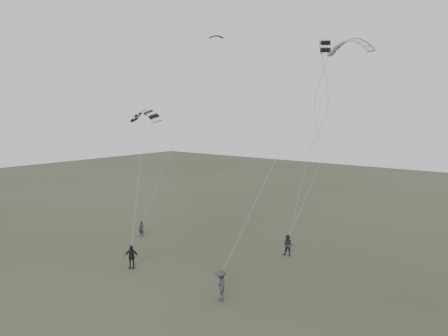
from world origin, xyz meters
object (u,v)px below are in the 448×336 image
Objects in this scene: kite_pale_large at (350,40)px; kite_striped at (145,112)px; kite_dark_small at (216,36)px; flyer_right at (288,245)px; kite_box at (325,46)px; flyer_left at (141,229)px; flyer_center at (131,257)px; flyer_far at (221,285)px.

kite_pale_large is 18.30m from kite_striped.
flyer_right is at bearing -48.84° from kite_dark_small.
flyer_left is at bearing 145.77° from kite_box.
flyer_left is 0.82× the size of flyer_center.
flyer_center is 8.80m from flyer_far.
flyer_far reaches higher than flyer_left.
kite_pale_large is at bearing -17.49° from kite_dark_small.
flyer_far is 2.89× the size of kite_box.
flyer_right is 2.56× the size of kite_box.
kite_dark_small reaches higher than kite_pale_large.
flyer_right is at bearing -96.64° from kite_pale_large.
flyer_center is 1.28× the size of kite_dark_small.
flyer_right is 12.52m from flyer_center.
kite_pale_large is at bearing 19.89° from flyer_center.
flyer_left is at bearing 95.35° from flyer_center.
kite_dark_small reaches higher than flyer_left.
kite_striped reaches higher than flyer_far.
kite_striped reaches higher than flyer_left.
kite_striped is (-11.33, 4.23, 10.71)m from flyer_far.
flyer_right is 16.23m from kite_box.
flyer_left is 0.84× the size of flyer_right.
flyer_right is 20.98m from kite_dark_small.
flyer_far is 0.46× the size of kite_pale_large.
kite_pale_large is at bearing 59.62° from flyer_right.
kite_dark_small is 0.33× the size of kite_pale_large.
kite_box is (14.94, -7.50, -3.15)m from kite_dark_small.
kite_pale_large reaches higher than flyer_far.
flyer_left is 15.91m from flyer_far.
flyer_center is at bearing -111.00° from kite_dark_small.
kite_pale_large is 6.30× the size of kite_box.
flyer_center is 0.41× the size of kite_pale_large.
flyer_left is at bearing 150.19° from kite_striped.
kite_striped reaches higher than flyer_center.
kite_pale_large is 1.34× the size of kite_striped.
kite_dark_small reaches higher than kite_striped.
kite_dark_small is 0.44× the size of kite_striped.
flyer_right is at bearing 32.27° from kite_striped.
kite_pale_large is (15.69, 9.89, 16.98)m from flyer_left.
kite_dark_small is at bearing 120.86° from kite_box.
kite_dark_small is at bearing 61.79° from flyer_center.
kite_dark_small is at bearing 150.11° from flyer_right.
flyer_right is 18.07m from kite_pale_large.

